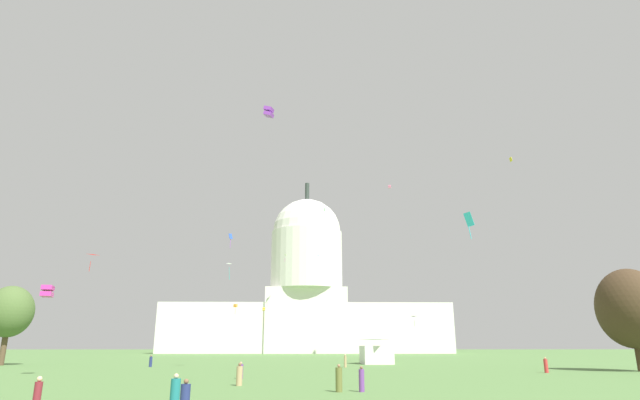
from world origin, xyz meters
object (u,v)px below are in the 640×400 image
object	(u,v)px
kite_blue_mid	(231,237)
kite_magenta_low	(47,291)
person_purple_back_right	(362,380)
kite_turquoise_mid	(320,258)
kite_pink_high	(390,187)
capitol_building	(306,292)
kite_orange_low	(235,306)
person_purple_front_center	(241,371)
person_tan_lawn_far_left	(239,375)
tree_east_near	(631,308)
tree_west_far	(10,312)
person_olive_near_tree_east	(339,379)
person_navy_back_center	(185,400)
kite_cyan_low	(469,221)
kite_black_low	(414,318)
kite_red_low	(92,257)
kite_yellow_high	(511,159)
person_red_near_tree_west	(546,366)
person_navy_deep_crowd	(151,362)
kite_gold_low	(264,309)
person_teal_back_left	(175,395)
kite_lime_mid	(284,256)
event_tent	(376,345)
person_tan_edge_east	(345,361)
person_maroon_lawn_far_right	(37,394)
kite_violet_mid	(269,112)
kite_green_high	(324,210)
kite_white_mid	(229,265)

from	to	relation	value
kite_blue_mid	kite_magenta_low	xyz separation A→B (m)	(-12.13, -43.55, -14.94)
person_purple_back_right	kite_turquoise_mid	bearing A→B (deg)	93.91
person_purple_back_right	kite_pink_high	size ratio (longest dim) A/B	1.54
capitol_building	kite_orange_low	size ratio (longest dim) A/B	32.96
person_purple_front_center	person_tan_lawn_far_left	bearing A→B (deg)	46.89
tree_east_near	tree_west_far	bearing A→B (deg)	166.21
person_olive_near_tree_east	kite_turquoise_mid	distance (m)	122.42
capitol_building	person_navy_back_center	size ratio (longest dim) A/B	71.88
person_purple_front_center	kite_cyan_low	size ratio (longest dim) A/B	0.55
person_navy_back_center	kite_black_low	xyz separation A→B (m)	(42.59, 155.10, 11.28)
person_olive_near_tree_east	tree_east_near	bearing A→B (deg)	-112.68
kite_red_low	kite_yellow_high	xyz separation A→B (m)	(72.07, 1.04, 18.27)
kite_cyan_low	person_red_near_tree_west	bearing A→B (deg)	124.13
person_navy_back_center	person_navy_deep_crowd	xyz separation A→B (m)	(-17.01, 53.28, 0.03)
kite_blue_mid	kite_cyan_low	xyz separation A→B (m)	(31.08, -48.99, -8.40)
kite_gold_low	person_purple_back_right	bearing A→B (deg)	87.52
person_teal_back_left	person_purple_front_center	bearing A→B (deg)	-150.53
person_red_near_tree_west	kite_turquoise_mid	distance (m)	102.13
kite_lime_mid	kite_gold_low	bearing A→B (deg)	-60.28
event_tent	person_teal_back_left	xyz separation A→B (m)	(-17.83, -62.67, -2.25)
kite_gold_low	person_navy_deep_crowd	bearing A→B (deg)	76.38
person_olive_near_tree_east	person_tan_edge_east	distance (m)	39.00
person_tan_edge_east	tree_west_far	bearing A→B (deg)	164.56
event_tent	person_navy_deep_crowd	world-z (taller)	event_tent
person_purple_back_right	person_navy_deep_crowd	distance (m)	48.51
person_maroon_lawn_far_right	kite_pink_high	distance (m)	146.18
event_tent	kite_lime_mid	bearing A→B (deg)	99.85
kite_cyan_low	kite_orange_low	world-z (taller)	kite_orange_low
person_teal_back_left	person_navy_deep_crowd	bearing A→B (deg)	-132.97
person_tan_lawn_far_left	kite_turquoise_mid	xyz separation A→B (m)	(9.43, 113.53, 28.24)
person_navy_back_center	kite_violet_mid	xyz separation A→B (m)	(0.11, 36.87, 31.44)
kite_orange_low	kite_turquoise_mid	xyz separation A→B (m)	(29.04, -26.50, 12.63)
person_red_near_tree_west	kite_green_high	world-z (taller)	kite_green_high
person_navy_deep_crowd	kite_white_mid	distance (m)	38.55
person_tan_edge_east	person_maroon_lawn_far_right	bearing A→B (deg)	-117.62
person_navy_back_center	person_olive_near_tree_east	size ratio (longest dim) A/B	0.90
event_tent	kite_orange_low	bearing A→B (deg)	109.57
person_teal_back_left	kite_red_low	bearing A→B (deg)	-123.73
kite_white_mid	kite_yellow_high	bearing A→B (deg)	135.65
capitol_building	event_tent	world-z (taller)	capitol_building
person_olive_near_tree_east	person_purple_back_right	size ratio (longest dim) A/B	1.08
person_navy_back_center	kite_magenta_low	bearing A→B (deg)	-19.34
tree_east_near	person_tan_lawn_far_left	world-z (taller)	tree_east_near
person_navy_back_center	person_teal_back_left	size ratio (longest dim) A/B	0.93
capitol_building	person_maroon_lawn_far_right	world-z (taller)	capitol_building
kite_blue_mid	kite_white_mid	size ratio (longest dim) A/B	0.83
person_purple_back_right	kite_lime_mid	distance (m)	153.13
person_teal_back_left	person_purple_back_right	bearing A→B (deg)	166.37
kite_orange_low	kite_turquoise_mid	world-z (taller)	kite_turquoise_mid
kite_white_mid	person_tan_edge_east	bearing A→B (deg)	103.14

